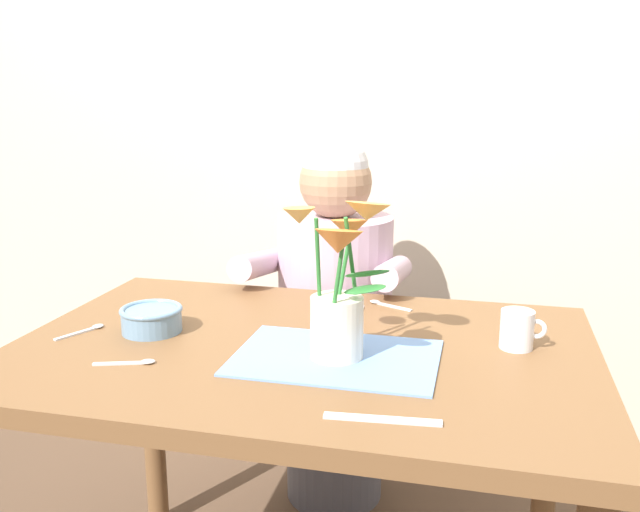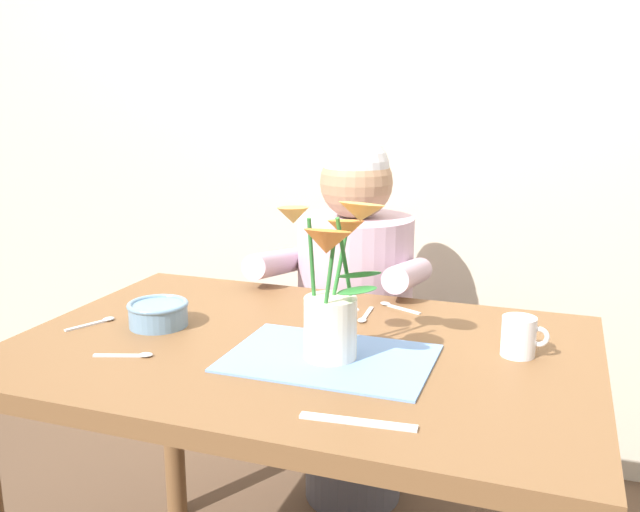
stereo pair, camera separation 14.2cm
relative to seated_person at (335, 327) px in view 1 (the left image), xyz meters
The scene contains 13 objects.
wood_panel_backdrop 0.82m from the seated_person, 81.22° to the left, with size 4.00×0.10×2.50m, color beige.
dining_table 0.62m from the seated_person, 83.79° to the right, with size 1.20×0.80×0.74m.
seated_person is the anchor object (origin of this frame).
striped_placemat 0.71m from the seated_person, 77.30° to the right, with size 0.40×0.28×0.01m, color #6B93D1.
flower_vase 0.77m from the seated_person, 76.73° to the right, with size 0.23×0.23×0.32m.
ceramic_bowl 0.70m from the seated_person, 114.11° to the right, with size 0.14×0.14×0.06m.
dinner_knife 0.97m from the seated_person, 72.92° to the right, with size 0.19×0.02×0.01m, color silver.
ceramic_mug 0.76m from the seated_person, 46.61° to the right, with size 0.09×0.07×0.08m.
spoon_0 0.36m from the seated_person, 77.28° to the right, with size 0.08×0.10×0.01m.
spoon_1 0.84m from the seated_person, 105.61° to the right, with size 0.12×0.05×0.01m.
spoon_2 0.47m from the seated_person, 70.24° to the right, with size 0.02×0.12×0.01m.
spoon_3 0.40m from the seated_person, 57.94° to the right, with size 0.11×0.06×0.01m.
spoon_4 0.79m from the seated_person, 122.62° to the right, with size 0.06×0.11×0.01m.
Camera 1 is at (0.35, -1.29, 1.25)m, focal length 38.33 mm.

